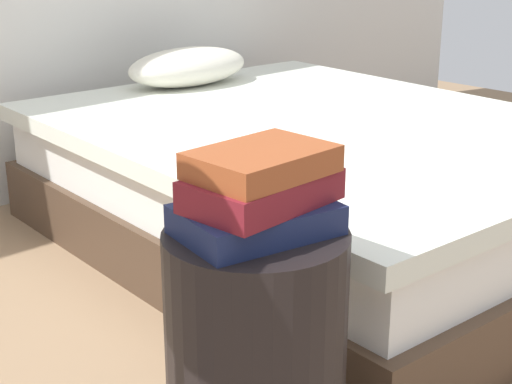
# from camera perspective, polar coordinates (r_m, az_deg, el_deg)

# --- Properties ---
(bed) EXTENTS (1.65, 2.09, 0.62)m
(bed) POSITION_cam_1_polar(r_m,az_deg,el_deg) (2.88, 4.32, 0.80)
(bed) COLOR #4C3828
(bed) RESTS_ON ground_plane
(side_table) EXTENTS (0.37, 0.37, 0.56)m
(side_table) POSITION_cam_1_polar(r_m,az_deg,el_deg) (1.64, 0.00, -12.06)
(side_table) COLOR black
(side_table) RESTS_ON ground_plane
(book_navy) EXTENTS (0.32, 0.25, 0.06)m
(book_navy) POSITION_cam_1_polar(r_m,az_deg,el_deg) (1.51, 0.02, -2.00)
(book_navy) COLOR #19234C
(book_navy) RESTS_ON side_table
(book_maroon) EXTENTS (0.30, 0.20, 0.06)m
(book_maroon) POSITION_cam_1_polar(r_m,az_deg,el_deg) (1.49, 0.40, 0.13)
(book_maroon) COLOR maroon
(book_maroon) RESTS_ON book_navy
(book_rust) EXTENTS (0.26, 0.19, 0.05)m
(book_rust) POSITION_cam_1_polar(r_m,az_deg,el_deg) (1.47, 0.42, 2.16)
(book_rust) COLOR #994723
(book_rust) RESTS_ON book_maroon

